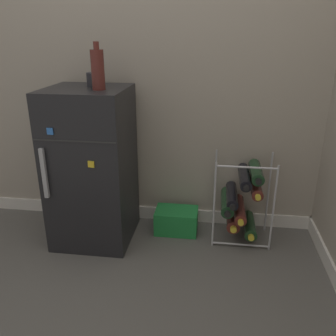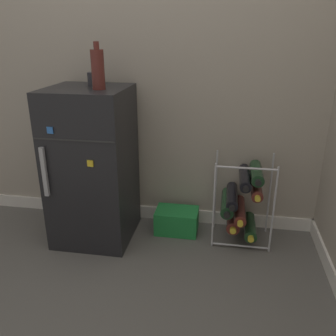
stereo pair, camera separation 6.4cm
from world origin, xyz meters
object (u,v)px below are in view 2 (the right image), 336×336
Objects in this scene: soda_box at (177,221)px; fridge_top_bottle at (98,69)px; wine_rack at (242,201)px; fridge_top_cup at (95,79)px; mini_fridge at (93,166)px.

fridge_top_bottle is at bearing -156.18° from soda_box.
soda_box is 1.11× the size of fridge_top_bottle.
fridge_top_cup is at bearing -178.48° from wine_rack.
soda_box is at bearing 6.11° from fridge_top_cup.
mini_fridge is at bearing -166.19° from soda_box.
fridge_top_bottle reaches higher than fridge_top_cup.
mini_fridge reaches higher than soda_box.
fridge_top_cup is (-0.89, -0.02, 0.72)m from wine_rack.
mini_fridge is 0.60m from fridge_top_bottle.
fridge_top_bottle reaches higher than wine_rack.
soda_box is at bearing 23.82° from fridge_top_bottle.
fridge_top_cup is at bearing 70.09° from mini_fridge.
soda_box is 1.04m from fridge_top_cup.
mini_fridge is 0.66m from soda_box.
wine_rack is 6.74× the size of fridge_top_cup.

